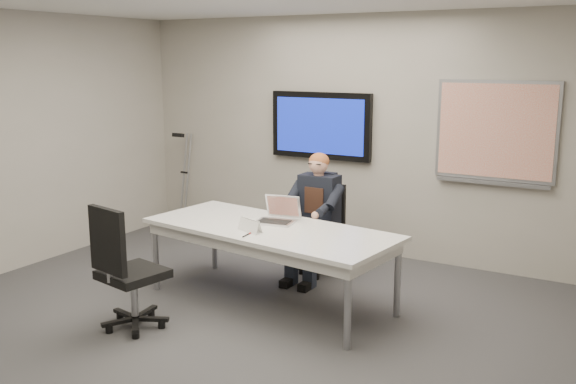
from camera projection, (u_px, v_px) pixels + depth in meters
The scene contains 12 objects.
floor at pixel (210, 343), 5.28m from camera, with size 6.00×6.00×0.02m, color #3C3C3E.
wall_back at pixel (361, 136), 7.53m from camera, with size 6.00×0.02×2.80m, color #A19D91.
conference_table at pixel (270, 236), 6.03m from camera, with size 2.53×1.30×0.75m.
tv_display at pixel (321, 126), 7.71m from camera, with size 1.30×0.09×0.80m.
whiteboard at pixel (496, 133), 6.72m from camera, with size 1.25×0.08×1.10m.
office_chair_far at pixel (322, 246), 6.96m from camera, with size 0.46×0.46×0.97m.
office_chair_near at pixel (129, 291), 5.48m from camera, with size 0.62×0.62×1.11m.
seated_person at pixel (312, 230), 6.70m from camera, with size 0.41×0.70×1.33m.
crutch at pixel (185, 179), 8.73m from camera, with size 0.18×0.32×1.35m, color #999BA1, non-canonical shape.
laptop at pixel (278, 215), 6.19m from camera, with size 0.39×0.38×0.25m.
name_tent at pixel (250, 225), 5.86m from camera, with size 0.28×0.08×0.11m, color white, non-canonical shape.
pen at pixel (247, 235), 5.72m from camera, with size 0.01×0.01×0.15m, color black.
Camera 1 is at (3.01, -3.93, 2.30)m, focal length 40.00 mm.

